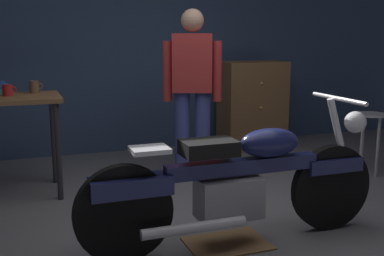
% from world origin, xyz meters
% --- Properties ---
extents(ground_plane, '(12.00, 12.00, 0.00)m').
position_xyz_m(ground_plane, '(0.00, 0.00, 0.00)').
color(ground_plane, slate).
extents(back_wall, '(8.00, 0.12, 3.10)m').
position_xyz_m(back_wall, '(0.00, 2.80, 1.55)').
color(back_wall, '#384C70').
rests_on(back_wall, ground_plane).
extents(motorcycle, '(2.19, 0.60, 1.00)m').
position_xyz_m(motorcycle, '(-0.01, -0.22, 0.45)').
color(motorcycle, black).
rests_on(motorcycle, ground_plane).
extents(person_standing, '(0.53, 0.35, 1.67)m').
position_xyz_m(person_standing, '(0.23, 1.32, 0.93)').
color(person_standing, '#414B96').
rests_on(person_standing, ground_plane).
extents(shop_stool, '(0.32, 0.32, 0.64)m').
position_xyz_m(shop_stool, '(2.00, 0.83, 0.50)').
color(shop_stool, '#B2B2B7').
rests_on(shop_stool, ground_plane).
extents(wooden_dresser, '(0.80, 0.47, 1.10)m').
position_xyz_m(wooden_dresser, '(1.40, 2.30, 0.55)').
color(wooden_dresser, brown).
rests_on(wooden_dresser, ground_plane).
extents(drip_tray, '(0.56, 0.40, 0.01)m').
position_xyz_m(drip_tray, '(-0.08, -0.21, 0.01)').
color(drip_tray, olive).
rests_on(drip_tray, ground_plane).
extents(mug_blue_enamel, '(0.12, 0.08, 0.11)m').
position_xyz_m(mug_blue_enamel, '(-1.51, 1.63, 0.96)').
color(mug_blue_enamel, '#2D51AD').
rests_on(mug_blue_enamel, workbench).
extents(mug_red_diner, '(0.12, 0.09, 0.10)m').
position_xyz_m(mug_red_diner, '(-1.46, 1.44, 0.95)').
color(mug_red_diner, red).
rests_on(mug_red_diner, workbench).
extents(mug_brown_stoneware, '(0.12, 0.08, 0.11)m').
position_xyz_m(mug_brown_stoneware, '(-1.23, 1.56, 0.96)').
color(mug_brown_stoneware, brown).
rests_on(mug_brown_stoneware, workbench).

